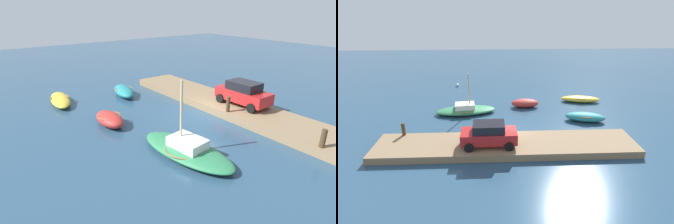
# 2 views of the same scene
# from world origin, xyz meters

# --- Properties ---
(ground_plane) EXTENTS (84.00, 84.00, 0.00)m
(ground_plane) POSITION_xyz_m (0.00, 0.00, 0.00)
(ground_plane) COLOR navy
(dock_platform) EXTENTS (18.47, 3.47, 0.53)m
(dock_platform) POSITION_xyz_m (0.00, -2.48, 0.26)
(dock_platform) COLOR #846B4C
(dock_platform) RESTS_ON ground_plane
(sailboat_green) EXTENTS (5.81, 2.92, 3.85)m
(sailboat_green) POSITION_xyz_m (-3.54, 4.30, 0.37)
(sailboat_green) COLOR #2D7A4C
(sailboat_green) RESTS_ON ground_plane
(dinghy_red) EXTENTS (2.74, 1.43, 0.82)m
(dinghy_red) POSITION_xyz_m (2.27, 5.70, 0.42)
(dinghy_red) COLOR #B72D28
(dinghy_red) RESTS_ON ground_plane
(rowboat_yellow) EXTENTS (4.17, 1.96, 0.62)m
(rowboat_yellow) POSITION_xyz_m (8.29, 6.94, 0.32)
(rowboat_yellow) COLOR gold
(rowboat_yellow) RESTS_ON ground_plane
(rowboat_teal) EXTENTS (3.68, 2.14, 0.77)m
(rowboat_teal) POSITION_xyz_m (7.19, 2.04, 0.39)
(rowboat_teal) COLOR teal
(rowboat_teal) RESTS_ON ground_plane
(mooring_post_west) EXTENTS (0.26, 0.26, 0.96)m
(mooring_post_west) POSITION_xyz_m (-7.61, -1.00, 1.01)
(mooring_post_west) COLOR #47331E
(mooring_post_west) RESTS_ON dock_platform
(mooring_post_mid_west) EXTENTS (0.24, 0.24, 1.04)m
(mooring_post_mid_west) POSITION_xyz_m (-1.48, -1.00, 1.05)
(mooring_post_mid_west) COLOR #47331E
(mooring_post_mid_west) RESTS_ON dock_platform
(parked_car) EXTENTS (3.83, 1.93, 1.68)m
(parked_car) POSITION_xyz_m (-1.20, -2.83, 1.39)
(parked_car) COLOR #B21E1E
(parked_car) RESTS_ON dock_platform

